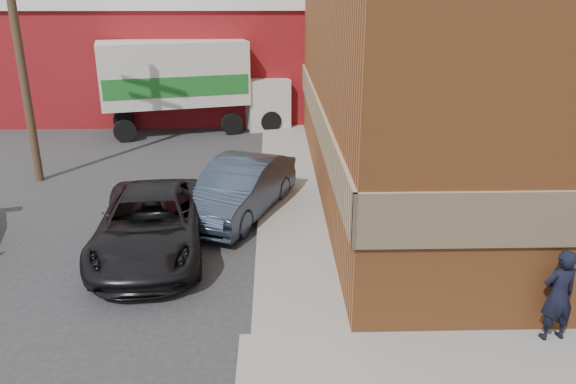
# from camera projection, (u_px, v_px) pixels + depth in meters

# --- Properties ---
(ground) EXTENTS (90.00, 90.00, 0.00)m
(ground) POSITION_uv_depth(u_px,v_px,m) (268.00, 339.00, 10.05)
(ground) COLOR #28282B
(ground) RESTS_ON ground
(brick_building) EXTENTS (14.25, 18.25, 9.36)m
(brick_building) POSITION_uv_depth(u_px,v_px,m) (546.00, 30.00, 17.10)
(brick_building) COLOR brown
(brick_building) RESTS_ON ground
(sidewalk_west) EXTENTS (1.80, 18.00, 0.12)m
(sidewalk_west) POSITION_uv_depth(u_px,v_px,m) (288.00, 176.00, 18.49)
(sidewalk_west) COLOR gray
(sidewalk_west) RESTS_ON ground
(warehouse) EXTENTS (16.30, 8.30, 5.60)m
(warehouse) POSITION_uv_depth(u_px,v_px,m) (148.00, 54.00, 27.70)
(warehouse) COLOR maroon
(warehouse) RESTS_ON ground
(utility_pole) EXTENTS (2.00, 0.26, 9.00)m
(utility_pole) POSITION_uv_depth(u_px,v_px,m) (16.00, 29.00, 16.67)
(utility_pole) COLOR brown
(utility_pole) RESTS_ON ground
(man) EXTENTS (0.68, 0.51, 1.71)m
(man) POSITION_uv_depth(u_px,v_px,m) (558.00, 295.00, 9.61)
(man) COLOR black
(man) RESTS_ON sidewalk_south
(sedan) EXTENTS (3.23, 4.94, 1.54)m
(sedan) POSITION_uv_depth(u_px,v_px,m) (240.00, 188.00, 15.29)
(sedan) COLOR #2B3648
(sedan) RESTS_ON ground
(suv_a) EXTENTS (2.87, 5.41, 1.45)m
(suv_a) POSITION_uv_depth(u_px,v_px,m) (150.00, 224.00, 13.11)
(suv_a) COLOR black
(suv_a) RESTS_ON ground
(box_truck) EXTENTS (8.13, 4.25, 3.85)m
(box_truck) POSITION_uv_depth(u_px,v_px,m) (192.00, 80.00, 23.74)
(box_truck) COLOR silver
(box_truck) RESTS_ON ground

